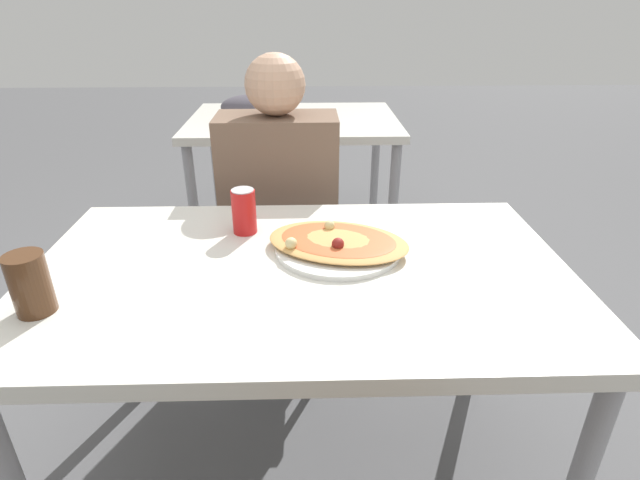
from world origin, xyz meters
The scene contains 8 objects.
ground_plane centered at (0.00, 0.00, 0.00)m, with size 14.00×14.00×0.00m, color #59595B.
dining_table centered at (0.00, 0.00, 0.65)m, with size 1.31×0.79×0.72m.
chair_far_seated centered at (-0.08, 0.73, 0.49)m, with size 0.40×0.40×0.87m.
person_seated centered at (-0.08, 0.61, 0.67)m, with size 0.41×0.24×1.15m.
pizza_main centered at (0.10, 0.09, 0.74)m, with size 0.42×0.34×0.05m.
soda_can centered at (-0.15, 0.21, 0.78)m, with size 0.07×0.07×0.12m.
drink_glass centered at (-0.55, -0.17, 0.79)m, with size 0.08×0.08×0.13m.
background_table centered at (-0.09, 1.61, 0.67)m, with size 1.10×0.80×0.84m.
Camera 1 is at (0.02, -1.05, 1.32)m, focal length 28.00 mm.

